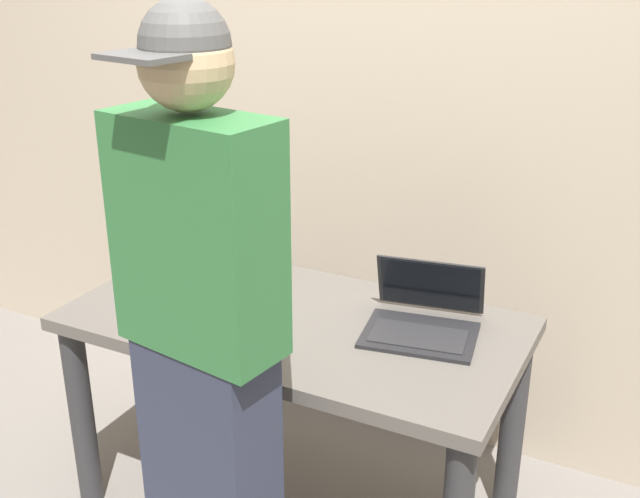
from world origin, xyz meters
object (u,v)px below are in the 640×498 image
object	(u,v)px
laptop	(423,317)
beer_bottle_brown	(226,250)
person_figure	(204,345)
beer_bottle_green	(260,253)
beer_bottle_amber	(225,245)

from	to	relation	value
laptop	beer_bottle_brown	xyz separation A→B (m)	(-0.72, 0.01, 0.08)
person_figure	beer_bottle_green	bearing A→B (deg)	110.93
beer_bottle_amber	person_figure	xyz separation A→B (m)	(0.44, -0.75, 0.08)
beer_bottle_amber	person_figure	size ratio (longest dim) A/B	0.16
beer_bottle_amber	beer_bottle_green	xyz separation A→B (m)	(0.17, -0.04, 0.02)
beer_bottle_amber	beer_bottle_brown	xyz separation A→B (m)	(0.07, -0.09, 0.02)
beer_bottle_amber	beer_bottle_brown	size ratio (longest dim) A/B	0.84
beer_bottle_brown	beer_bottle_amber	bearing A→B (deg)	126.43
laptop	person_figure	bearing A→B (deg)	-117.82
laptop	beer_bottle_amber	bearing A→B (deg)	172.42
laptop	beer_bottle_brown	world-z (taller)	beer_bottle_brown
beer_bottle_amber	person_figure	world-z (taller)	person_figure
laptop	beer_bottle_green	size ratio (longest dim) A/B	1.28
beer_bottle_amber	beer_bottle_green	size ratio (longest dim) A/B	0.90
beer_bottle_green	person_figure	size ratio (longest dim) A/B	0.17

